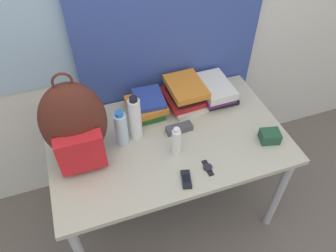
{
  "coord_description": "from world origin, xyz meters",
  "views": [
    {
      "loc": [
        -0.4,
        -0.77,
        2.08
      ],
      "look_at": [
        0.0,
        0.39,
        0.82
      ],
      "focal_mm": 35.0,
      "sensor_mm": 36.0,
      "label": 1
    }
  ],
  "objects_px": {
    "sunscreen_bottle": "(176,141)",
    "sunglasses_case": "(179,128)",
    "book_stack_right": "(215,90)",
    "sports_bottle": "(135,119)",
    "book_stack_left": "(147,105)",
    "camera_pouch": "(270,136)",
    "wristwatch": "(208,168)",
    "cell_phone": "(186,179)",
    "backpack": "(75,125)",
    "water_bottle": "(121,129)",
    "book_stack_center": "(184,94)"
  },
  "relations": [
    {
      "from": "water_bottle",
      "to": "backpack",
      "type": "bearing_deg",
      "value": -175.59
    },
    {
      "from": "sports_bottle",
      "to": "sunscreen_bottle",
      "type": "relative_size",
      "value": 1.57
    },
    {
      "from": "water_bottle",
      "to": "wristwatch",
      "type": "distance_m",
      "value": 0.5
    },
    {
      "from": "book_stack_left",
      "to": "sunscreen_bottle",
      "type": "xyz_separation_m",
      "value": [
        0.06,
        -0.35,
        0.03
      ]
    },
    {
      "from": "sunscreen_bottle",
      "to": "cell_phone",
      "type": "bearing_deg",
      "value": -94.63
    },
    {
      "from": "cell_phone",
      "to": "camera_pouch",
      "type": "relative_size",
      "value": 0.95
    },
    {
      "from": "backpack",
      "to": "book_stack_left",
      "type": "distance_m",
      "value": 0.5
    },
    {
      "from": "backpack",
      "to": "sunglasses_case",
      "type": "height_order",
      "value": "backpack"
    },
    {
      "from": "backpack",
      "to": "book_stack_center",
      "type": "bearing_deg",
      "value": 17.46
    },
    {
      "from": "sunglasses_case",
      "to": "wristwatch",
      "type": "relative_size",
      "value": 1.46
    },
    {
      "from": "book_stack_left",
      "to": "book_stack_right",
      "type": "distance_m",
      "value": 0.44
    },
    {
      "from": "sunglasses_case",
      "to": "camera_pouch",
      "type": "distance_m",
      "value": 0.5
    },
    {
      "from": "book_stack_right",
      "to": "sunglasses_case",
      "type": "height_order",
      "value": "book_stack_right"
    },
    {
      "from": "book_stack_left",
      "to": "sports_bottle",
      "type": "height_order",
      "value": "sports_bottle"
    },
    {
      "from": "water_bottle",
      "to": "sports_bottle",
      "type": "relative_size",
      "value": 0.8
    },
    {
      "from": "water_bottle",
      "to": "sunglasses_case",
      "type": "relative_size",
      "value": 1.49
    },
    {
      "from": "camera_pouch",
      "to": "wristwatch",
      "type": "relative_size",
      "value": 1.16
    },
    {
      "from": "camera_pouch",
      "to": "sunscreen_bottle",
      "type": "bearing_deg",
      "value": 170.24
    },
    {
      "from": "camera_pouch",
      "to": "backpack",
      "type": "bearing_deg",
      "value": 166.74
    },
    {
      "from": "water_bottle",
      "to": "sunscreen_bottle",
      "type": "xyz_separation_m",
      "value": [
        0.25,
        -0.16,
        -0.02
      ]
    },
    {
      "from": "book_stack_right",
      "to": "water_bottle",
      "type": "height_order",
      "value": "water_bottle"
    },
    {
      "from": "water_bottle",
      "to": "cell_phone",
      "type": "xyz_separation_m",
      "value": [
        0.24,
        -0.35,
        -0.1
      ]
    },
    {
      "from": "water_bottle",
      "to": "sunscreen_bottle",
      "type": "distance_m",
      "value": 0.3
    },
    {
      "from": "book_stack_right",
      "to": "cell_phone",
      "type": "relative_size",
      "value": 2.45
    },
    {
      "from": "water_bottle",
      "to": "camera_pouch",
      "type": "distance_m",
      "value": 0.81
    },
    {
      "from": "sunscreen_bottle",
      "to": "sports_bottle",
      "type": "bearing_deg",
      "value": 132.7
    },
    {
      "from": "backpack",
      "to": "sports_bottle",
      "type": "height_order",
      "value": "backpack"
    },
    {
      "from": "book_stack_right",
      "to": "cell_phone",
      "type": "distance_m",
      "value": 0.67
    },
    {
      "from": "backpack",
      "to": "cell_phone",
      "type": "xyz_separation_m",
      "value": [
        0.46,
        -0.33,
        -0.22
      ]
    },
    {
      "from": "water_bottle",
      "to": "sunscreen_bottle",
      "type": "relative_size",
      "value": 1.25
    },
    {
      "from": "book_stack_left",
      "to": "sunglasses_case",
      "type": "xyz_separation_m",
      "value": [
        0.13,
        -0.21,
        -0.04
      ]
    },
    {
      "from": "sports_bottle",
      "to": "backpack",
      "type": "bearing_deg",
      "value": -173.11
    },
    {
      "from": "book_stack_center",
      "to": "sunglasses_case",
      "type": "height_order",
      "value": "book_stack_center"
    },
    {
      "from": "sports_bottle",
      "to": "sunglasses_case",
      "type": "distance_m",
      "value": 0.27
    },
    {
      "from": "cell_phone",
      "to": "book_stack_left",
      "type": "bearing_deg",
      "value": 94.31
    },
    {
      "from": "cell_phone",
      "to": "wristwatch",
      "type": "xyz_separation_m",
      "value": [
        0.13,
        0.03,
        -0.0
      ]
    },
    {
      "from": "sunscreen_bottle",
      "to": "wristwatch",
      "type": "relative_size",
      "value": 1.75
    },
    {
      "from": "book_stack_left",
      "to": "sports_bottle",
      "type": "bearing_deg",
      "value": -123.89
    },
    {
      "from": "book_stack_center",
      "to": "water_bottle",
      "type": "distance_m",
      "value": 0.47
    },
    {
      "from": "backpack",
      "to": "sunglasses_case",
      "type": "bearing_deg",
      "value": -0.22
    },
    {
      "from": "book_stack_left",
      "to": "camera_pouch",
      "type": "relative_size",
      "value": 1.96
    },
    {
      "from": "backpack",
      "to": "book_stack_left",
      "type": "bearing_deg",
      "value": 25.93
    },
    {
      "from": "camera_pouch",
      "to": "wristwatch",
      "type": "bearing_deg",
      "value": -170.49
    },
    {
      "from": "book_stack_right",
      "to": "sunglasses_case",
      "type": "relative_size",
      "value": 1.85
    },
    {
      "from": "book_stack_center",
      "to": "sunglasses_case",
      "type": "bearing_deg",
      "value": -117.89
    },
    {
      "from": "wristwatch",
      "to": "water_bottle",
      "type": "bearing_deg",
      "value": 139.22
    },
    {
      "from": "camera_pouch",
      "to": "book_stack_left",
      "type": "bearing_deg",
      "value": 142.6
    },
    {
      "from": "sunscreen_bottle",
      "to": "sunglasses_case",
      "type": "bearing_deg",
      "value": 63.55
    },
    {
      "from": "water_bottle",
      "to": "sunglasses_case",
      "type": "distance_m",
      "value": 0.34
    },
    {
      "from": "sunglasses_case",
      "to": "book_stack_right",
      "type": "bearing_deg",
      "value": 33.01
    }
  ]
}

